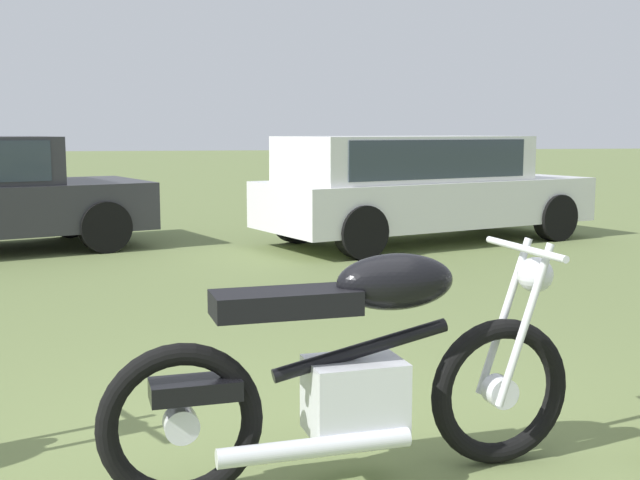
# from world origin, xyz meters

# --- Properties ---
(motorcycle_black) EXTENTS (2.09, 0.66, 1.02)m
(motorcycle_black) POSITION_xyz_m (0.14, 0.06, 0.49)
(motorcycle_black) COLOR black
(motorcycle_black) RESTS_ON ground
(car_white) EXTENTS (4.89, 3.13, 1.43)m
(car_white) POSITION_xyz_m (2.70, 7.17, 0.83)
(car_white) COLOR silver
(car_white) RESTS_ON ground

